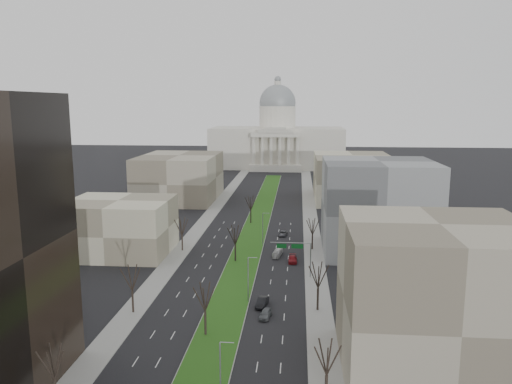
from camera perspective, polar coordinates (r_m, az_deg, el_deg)
The scene contains 28 objects.
ground at distance 162.73m, azimuth 0.11°, elevation -3.63°, with size 600.00×600.00×0.00m, color black.
median at distance 161.73m, azimuth 0.08°, elevation -3.68°, with size 8.00×222.03×0.20m.
sidewalk_left at distance 141.39m, azimuth -7.87°, elevation -5.82°, with size 5.00×330.00×0.15m, color gray.
sidewalk_right at distance 138.09m, azimuth 6.53°, elevation -6.17°, with size 5.00×330.00×0.15m, color gray.
capitol at distance 308.22m, azimuth 2.44°, elevation 5.92°, with size 80.00×46.00×55.00m.
building_beige_left at distance 134.70m, azimuth -15.34°, elevation -3.84°, with size 26.00×22.00×14.00m, color gray.
building_tan_right at distance 77.39m, azimuth 19.79°, elevation -11.40°, with size 26.00×24.00×22.00m, color gray.
building_grey_right at distance 133.87m, azimuth 13.74°, elevation -1.66°, with size 28.00×26.00×24.00m, color slate.
building_far_left at distance 205.47m, azimuth -8.73°, elevation 1.68°, with size 30.00×40.00×18.00m, color gray.
building_far_right at distance 205.85m, azimuth 10.93°, elevation 1.63°, with size 30.00×40.00×18.00m, color gray.
tree_left_near at distance 70.91m, azimuth -22.18°, elevation -17.49°, with size 5.10×5.10×9.18m.
tree_left_mid at distance 96.10m, azimuth -14.02°, elevation -9.40°, with size 5.40×5.40×9.72m.
tree_left_far at distance 133.00m, azimuth -8.48°, elevation -3.83°, with size 5.28×5.28×9.50m.
tree_right_near at distance 67.65m, azimuth 8.12°, elevation -18.13°, with size 5.16×5.16×9.29m.
tree_right_mid at distance 94.98m, azimuth 7.14°, elevation -9.31°, with size 5.52×5.52×9.94m.
tree_right_far at distance 133.51m, azimuth 6.49°, elevation -3.87°, with size 5.04×5.04×9.07m.
tree_median_a at distance 85.08m, azimuth -5.86°, elevation -11.75°, with size 5.40×5.40×9.72m.
tree_median_b at distance 122.65m, azimuth -2.39°, elevation -4.84°, with size 5.40×5.40×9.72m.
tree_median_c at distance 161.39m, azimuth -0.60°, elevation -1.20°, with size 5.40×5.40×9.72m.
streetlamp_median_a at distance 67.37m, azimuth -4.05°, elevation -20.01°, with size 1.90×0.20×9.16m.
streetlamp_median_b at distance 98.95m, azimuth -0.88°, elevation -9.86°, with size 1.90×0.20×9.16m.
streetlamp_median_c at distance 137.10m, azimuth 0.80°, elevation -4.18°, with size 1.90×0.20×9.16m.
mast_arm_signs at distance 112.36m, azimuth 4.87°, elevation -6.75°, with size 9.12×0.24×8.09m.
car_grey_near at distance 93.61m, azimuth 1.09°, elevation -13.73°, with size 1.80×4.47×1.52m, color #4F5357.
car_black at distance 98.34m, azimuth 0.70°, elevation -12.48°, with size 1.77×5.07×1.67m, color black.
car_red at distance 124.24m, azimuth 4.21°, elevation -7.67°, with size 2.08×5.13×1.49m, color maroon.
car_grey_far at distance 148.13m, azimuth 3.08°, elevation -4.76°, with size 2.21×4.79×1.33m, color #55565D.
box_van at distance 128.71m, azimuth 2.50°, elevation -6.94°, with size 1.53×6.54×1.82m, color silver.
Camera 1 is at (13.17, -37.55, 38.54)m, focal length 35.00 mm.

